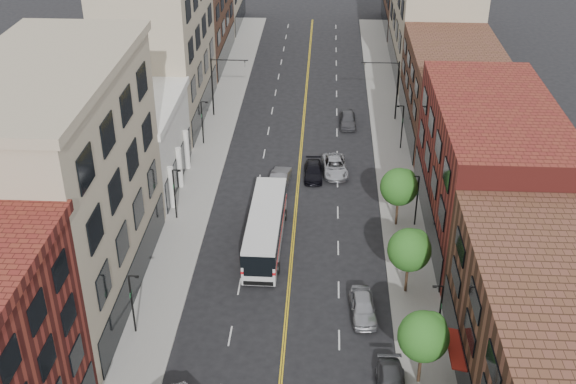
% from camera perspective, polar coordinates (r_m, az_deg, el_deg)
% --- Properties ---
extents(sidewalk_left, '(4.00, 110.00, 0.15)m').
position_cam_1_polar(sidewalk_left, '(77.18, -6.53, 2.18)').
color(sidewalk_left, gray).
rests_on(sidewalk_left, ground).
extents(sidewalk_right, '(4.00, 110.00, 0.15)m').
position_cam_1_polar(sidewalk_right, '(76.54, 8.42, 1.80)').
color(sidewalk_right, gray).
rests_on(sidewalk_right, ground).
extents(bldg_l_tanoffice, '(10.00, 22.00, 18.00)m').
position_cam_1_polar(bldg_l_tanoffice, '(56.08, -17.61, 0.06)').
color(bldg_l_tanoffice, tan).
rests_on(bldg_l_tanoffice, ground).
extents(bldg_l_white, '(10.00, 14.00, 8.00)m').
position_cam_1_polar(bldg_l_white, '(73.46, -12.59, 3.57)').
color(bldg_l_white, silver).
rests_on(bldg_l_white, ground).
extents(bldg_l_far_a, '(10.00, 20.00, 18.00)m').
position_cam_1_polar(bldg_l_far_a, '(86.93, -10.18, 11.48)').
color(bldg_l_far_a, tan).
rests_on(bldg_l_far_a, ground).
extents(bldg_l_far_b, '(10.00, 20.00, 15.00)m').
position_cam_1_polar(bldg_l_far_b, '(106.11, -7.79, 14.09)').
color(bldg_l_far_b, brown).
rests_on(bldg_l_far_b, ground).
extents(bldg_r_near, '(10.00, 26.00, 10.00)m').
position_cam_1_polar(bldg_r_near, '(46.77, 20.95, -13.27)').
color(bldg_r_near, brown).
rests_on(bldg_r_near, ground).
extents(bldg_r_mid, '(10.00, 22.00, 12.00)m').
position_cam_1_polar(bldg_r_mid, '(65.31, 15.63, 1.71)').
color(bldg_r_mid, maroon).
rests_on(bldg_r_mid, ground).
extents(bldg_r_far_a, '(10.00, 20.00, 10.00)m').
position_cam_1_polar(bldg_r_far_a, '(84.50, 12.93, 7.77)').
color(bldg_r_far_a, brown).
rests_on(bldg_r_far_a, ground).
extents(bldg_r_far_b, '(10.00, 22.00, 14.00)m').
position_cam_1_polar(bldg_r_far_b, '(103.54, 11.37, 13.12)').
color(bldg_r_far_b, tan).
rests_on(bldg_r_far_b, ground).
extents(tree_r_1, '(3.40, 3.40, 5.59)m').
position_cam_1_polar(tree_r_1, '(48.58, 10.76, -11.02)').
color(tree_r_1, black).
rests_on(tree_r_1, sidewalk_right).
extents(tree_r_2, '(3.40, 3.40, 5.59)m').
position_cam_1_polar(tree_r_2, '(56.49, 9.65, -4.43)').
color(tree_r_2, black).
rests_on(tree_r_2, sidewalk_right).
extents(tree_r_3, '(3.40, 3.40, 5.59)m').
position_cam_1_polar(tree_r_3, '(64.99, 8.84, 0.49)').
color(tree_r_3, black).
rests_on(tree_r_3, sidewalk_right).
extents(lamp_l_1, '(0.81, 0.55, 5.05)m').
position_cam_1_polar(lamp_l_1, '(53.56, -12.20, -8.39)').
color(lamp_l_1, black).
rests_on(lamp_l_1, sidewalk_left).
extents(lamp_l_2, '(0.81, 0.55, 5.05)m').
position_cam_1_polar(lamp_l_2, '(66.50, -8.93, 0.06)').
color(lamp_l_2, black).
rests_on(lamp_l_2, sidewalk_left).
extents(lamp_l_3, '(0.81, 0.55, 5.05)m').
position_cam_1_polar(lamp_l_3, '(80.54, -6.77, 5.66)').
color(lamp_l_3, black).
rests_on(lamp_l_3, sidewalk_left).
extents(lamp_r_1, '(0.81, 0.55, 5.05)m').
position_cam_1_polar(lamp_r_1, '(52.54, 11.88, -9.20)').
color(lamp_r_1, black).
rests_on(lamp_r_1, sidewalk_right).
extents(lamp_r_2, '(0.81, 0.55, 5.05)m').
position_cam_1_polar(lamp_r_2, '(65.67, 10.13, -0.46)').
color(lamp_r_2, black).
rests_on(lamp_r_2, sidewalk_right).
extents(lamp_r_3, '(0.81, 0.55, 5.05)m').
position_cam_1_polar(lamp_r_3, '(79.86, 8.99, 5.29)').
color(lamp_r_3, black).
rests_on(lamp_r_3, sidewalk_right).
extents(signal_mast_left, '(4.49, 0.18, 7.20)m').
position_cam_1_polar(signal_mast_left, '(87.11, -5.55, 8.80)').
color(signal_mast_left, black).
rests_on(signal_mast_left, sidewalk_left).
extents(signal_mast_right, '(4.49, 0.18, 7.20)m').
position_cam_1_polar(signal_mast_right, '(86.52, 8.18, 8.49)').
color(signal_mast_right, black).
rests_on(signal_mast_right, sidewalk_right).
extents(city_bus, '(3.21, 12.78, 3.28)m').
position_cam_1_polar(city_bus, '(62.61, -1.79, -2.71)').
color(city_bus, silver).
rests_on(city_bus, ground).
extents(car_parked_far, '(2.22, 4.82, 1.60)m').
position_cam_1_polar(car_parked_far, '(55.60, 5.95, -9.01)').
color(car_parked_far, '#9E9FA5').
rests_on(car_parked_far, ground).
extents(car_lane_behind, '(2.14, 5.06, 1.62)m').
position_cam_1_polar(car_lane_behind, '(72.42, -0.63, 1.10)').
color(car_lane_behind, '#54545A').
rests_on(car_lane_behind, ground).
extents(car_lane_a, '(1.98, 4.65, 1.34)m').
position_cam_1_polar(car_lane_a, '(74.06, 2.01, 1.64)').
color(car_lane_a, black).
rests_on(car_lane_a, ground).
extents(car_lane_b, '(2.99, 5.62, 1.50)m').
position_cam_1_polar(car_lane_b, '(74.98, 3.72, 2.04)').
color(car_lane_b, '#AEB0B6').
rests_on(car_lane_b, ground).
extents(car_lane_c, '(1.91, 4.67, 1.59)m').
position_cam_1_polar(car_lane_c, '(85.84, 4.75, 5.74)').
color(car_lane_c, '#444449').
rests_on(car_lane_c, ground).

